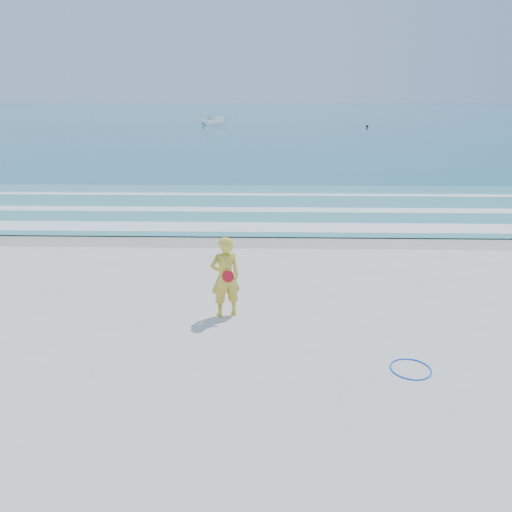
{
  "coord_description": "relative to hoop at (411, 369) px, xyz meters",
  "views": [
    {
      "loc": [
        0.33,
        -7.93,
        4.99
      ],
      "look_at": [
        0.03,
        4.0,
        1.0
      ],
      "focal_mm": 35.0,
      "sensor_mm": 36.0,
      "label": 1
    }
  ],
  "objects": [
    {
      "name": "woman",
      "position": [
        -3.66,
        2.31,
        0.93
      ],
      "size": [
        0.8,
        0.66,
        1.89
      ],
      "color": "yellow",
      "rests_on": "ground"
    },
    {
      "name": "foam_far",
      "position": [
        -3.03,
        16.17,
        0.04
      ],
      "size": [
        400.0,
        0.6,
        0.01
      ],
      "primitive_type": "cube",
      "color": "white",
      "rests_on": "shallow"
    },
    {
      "name": "ground",
      "position": [
        -3.03,
        -0.33,
        -0.01
      ],
      "size": [
        400.0,
        400.0,
        0.0
      ],
      "primitive_type": "plane",
      "color": "silver",
      "rests_on": "ground"
    },
    {
      "name": "hoop",
      "position": [
        0.0,
        0.0,
        0.0
      ],
      "size": [
        0.95,
        0.95,
        0.03
      ],
      "primitive_type": "torus",
      "rotation": [
        0.0,
        0.0,
        -0.28
      ],
      "color": "blue",
      "rests_on": "ground"
    },
    {
      "name": "buoy",
      "position": [
        10.83,
        62.83,
        0.2
      ],
      "size": [
        0.36,
        0.36,
        0.36
      ],
      "primitive_type": "sphere",
      "color": "black",
      "rests_on": "ocean"
    },
    {
      "name": "shallow",
      "position": [
        -3.03,
        13.67,
        0.03
      ],
      "size": [
        400.0,
        10.0,
        0.01
      ],
      "primitive_type": "cube",
      "color": "#59B7AD",
      "rests_on": "ocean"
    },
    {
      "name": "foam_near",
      "position": [
        -3.03,
        9.97,
        0.04
      ],
      "size": [
        400.0,
        1.4,
        0.01
      ],
      "primitive_type": "cube",
      "color": "white",
      "rests_on": "shallow"
    },
    {
      "name": "foam_mid",
      "position": [
        -3.03,
        12.87,
        0.04
      ],
      "size": [
        400.0,
        0.9,
        0.01
      ],
      "primitive_type": "cube",
      "color": "white",
      "rests_on": "shallow"
    },
    {
      "name": "wet_sand",
      "position": [
        -3.03,
        8.67,
        -0.01
      ],
      "size": [
        400.0,
        2.4,
        0.0
      ],
      "primitive_type": "cube",
      "color": "#B2A893",
      "rests_on": "ground"
    },
    {
      "name": "ocean",
      "position": [
        -3.03,
        104.67,
        0.01
      ],
      "size": [
        400.0,
        190.0,
        0.04
      ],
      "primitive_type": "cube",
      "color": "#19727F",
      "rests_on": "ground"
    },
    {
      "name": "boat",
      "position": [
        -10.71,
        66.3,
        0.86
      ],
      "size": [
        4.62,
        2.9,
        1.67
      ],
      "primitive_type": "imported",
      "rotation": [
        0.0,
        0.0,
        1.25
      ],
      "color": "white",
      "rests_on": "ocean"
    }
  ]
}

